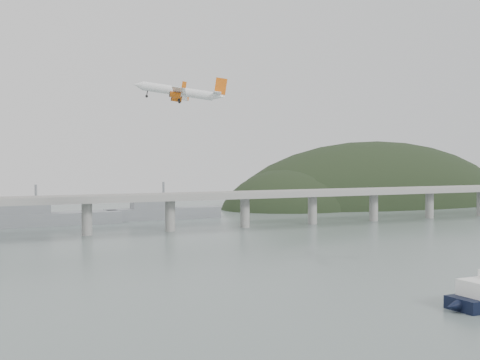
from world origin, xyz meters
name	(u,v)px	position (x,y,z in m)	size (l,w,h in m)	color
ground	(314,302)	(0.00, 0.00, 0.00)	(900.00, 900.00, 0.00)	slate
bridge	(136,203)	(-1.15, 200.00, 17.65)	(800.00, 22.00, 23.90)	gray
headland	(389,224)	(285.18, 331.75, -19.34)	(365.00, 155.00, 156.00)	black
airliner	(180,92)	(-6.08, 106.35, 74.33)	(40.77, 38.19, 11.77)	white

